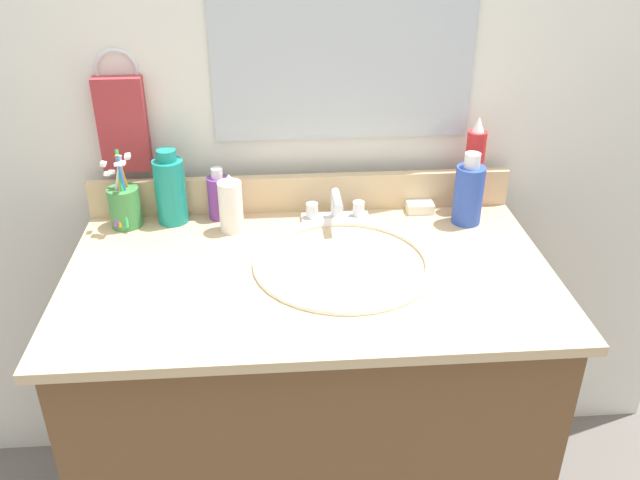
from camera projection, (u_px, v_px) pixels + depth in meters
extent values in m
cube|color=brown|center=(311.00, 414.00, 1.59)|extent=(0.97, 0.55, 0.76)
cube|color=#D1B284|center=(309.00, 274.00, 1.40)|extent=(1.02, 0.60, 0.02)
cube|color=#D1B284|center=(302.00, 193.00, 1.63)|extent=(1.02, 0.02, 0.09)
cube|color=silver|center=(301.00, 244.00, 1.77)|extent=(2.12, 0.04, 1.30)
cube|color=#B2BCC6|center=(344.00, 16.00, 1.47)|extent=(0.60, 0.01, 0.56)
torus|color=silver|center=(117.00, 71.00, 1.49)|extent=(0.10, 0.01, 0.10)
cube|color=#A53338|center=(123.00, 125.00, 1.54)|extent=(0.11, 0.04, 0.22)
torus|color=white|center=(344.00, 262.00, 1.42)|extent=(0.39, 0.39, 0.02)
ellipsoid|color=white|center=(344.00, 280.00, 1.44)|extent=(0.34, 0.34, 0.11)
cylinder|color=#B2B5BA|center=(344.00, 293.00, 1.46)|extent=(0.04, 0.04, 0.01)
cube|color=silver|center=(335.00, 219.00, 1.59)|extent=(0.16, 0.05, 0.01)
cylinder|color=silver|center=(335.00, 205.00, 1.57)|extent=(0.02, 0.02, 0.06)
cylinder|color=silver|center=(337.00, 200.00, 1.53)|extent=(0.02, 0.09, 0.02)
cylinder|color=silver|center=(312.00, 210.00, 1.58)|extent=(0.03, 0.03, 0.04)
cylinder|color=silver|center=(358.00, 209.00, 1.58)|extent=(0.03, 0.03, 0.04)
cylinder|color=teal|center=(171.00, 192.00, 1.56)|extent=(0.07, 0.07, 0.15)
cylinder|color=teal|center=(166.00, 155.00, 1.51)|extent=(0.04, 0.04, 0.03)
cylinder|color=#2D4CB2|center=(468.00, 195.00, 1.56)|extent=(0.07, 0.07, 0.14)
cylinder|color=white|center=(472.00, 160.00, 1.51)|extent=(0.04, 0.04, 0.03)
cylinder|color=#7A3899|center=(219.00, 198.00, 1.59)|extent=(0.05, 0.05, 0.10)
cylinder|color=white|center=(217.00, 173.00, 1.56)|extent=(0.03, 0.03, 0.02)
cylinder|color=white|center=(231.00, 207.00, 1.53)|extent=(0.05, 0.05, 0.12)
cone|color=white|center=(229.00, 178.00, 1.49)|extent=(0.03, 0.03, 0.02)
cylinder|color=red|center=(473.00, 171.00, 1.61)|extent=(0.05, 0.05, 0.20)
cone|color=white|center=(479.00, 124.00, 1.55)|extent=(0.03, 0.03, 0.04)
cylinder|color=#3F8C47|center=(125.00, 207.00, 1.55)|extent=(0.07, 0.07, 0.09)
cylinder|color=blue|center=(125.00, 191.00, 1.52)|extent=(0.02, 0.03, 0.16)
cube|color=white|center=(122.00, 163.00, 1.48)|extent=(0.01, 0.02, 0.01)
cylinder|color=yellow|center=(120.00, 193.00, 1.52)|extent=(0.02, 0.05, 0.15)
cube|color=white|center=(112.00, 172.00, 1.47)|extent=(0.01, 0.02, 0.01)
cylinder|color=orange|center=(127.00, 187.00, 1.54)|extent=(0.03, 0.03, 0.17)
cube|color=white|center=(127.00, 156.00, 1.51)|extent=(0.01, 0.02, 0.01)
cylinder|color=white|center=(117.00, 190.00, 1.52)|extent=(0.04, 0.03, 0.16)
cube|color=white|center=(103.00, 164.00, 1.48)|extent=(0.01, 0.02, 0.01)
cylinder|color=#B23FBF|center=(119.00, 193.00, 1.52)|extent=(0.03, 0.05, 0.15)
cube|color=white|center=(107.00, 174.00, 1.47)|extent=(0.01, 0.02, 0.02)
cylinder|color=green|center=(122.00, 189.00, 1.52)|extent=(0.02, 0.06, 0.17)
cube|color=white|center=(118.00, 164.00, 1.46)|extent=(0.01, 0.02, 0.01)
cube|color=white|center=(420.00, 207.00, 1.63)|extent=(0.06, 0.04, 0.02)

